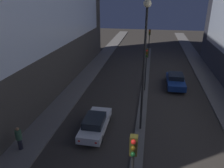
{
  "coord_description": "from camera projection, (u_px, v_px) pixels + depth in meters",
  "views": [
    {
      "loc": [
        0.43,
        -3.53,
        9.98
      ],
      "look_at": [
        -3.61,
        18.59,
        0.75
      ],
      "focal_mm": 35.0,
      "sensor_mm": 36.0,
      "label": 1
    }
  ],
  "objects": [
    {
      "name": "median_strip",
      "position": [
        145.0,
        86.0,
        25.55
      ],
      "size": [
        0.8,
        38.67,
        0.14
      ],
      "color": "#56544F",
      "rests_on": "ground"
    },
    {
      "name": "car_right_lane",
      "position": [
        176.0,
        81.0,
        25.25
      ],
      "size": [
        1.93,
        4.63,
        1.46
      ],
      "color": "navy",
      "rests_on": "ground"
    },
    {
      "name": "traffic_light_near",
      "position": [
        133.0,
        162.0,
        9.04
      ],
      "size": [
        0.32,
        0.42,
        4.68
      ],
      "color": "black",
      "rests_on": "median_strip"
    },
    {
      "name": "traffic_light_mid",
      "position": [
        146.0,
        60.0,
        22.91
      ],
      "size": [
        0.32,
        0.42,
        4.68
      ],
      "color": "black",
      "rests_on": "median_strip"
    },
    {
      "name": "pedestrian_on_left_sidewalk",
      "position": [
        19.0,
        138.0,
        14.69
      ],
      "size": [
        0.41,
        0.41,
        1.72
      ],
      "color": "black",
      "rests_on": "sidewalk_left"
    },
    {
      "name": "traffic_light_far",
      "position": [
        149.0,
        37.0,
        35.36
      ],
      "size": [
        0.32,
        0.42,
        4.68
      ],
      "color": "black",
      "rests_on": "median_strip"
    },
    {
      "name": "car_left_lane",
      "position": [
        95.0,
        123.0,
        16.9
      ],
      "size": [
        1.72,
        4.6,
        1.42
      ],
      "color": "silver",
      "rests_on": "ground"
    },
    {
      "name": "street_lamp",
      "position": [
        145.0,
        50.0,
        14.92
      ],
      "size": [
        0.51,
        0.51,
        9.58
      ],
      "color": "black",
      "rests_on": "median_strip"
    }
  ]
}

